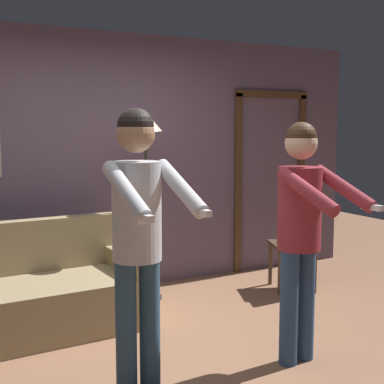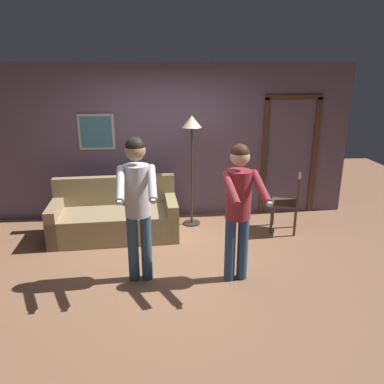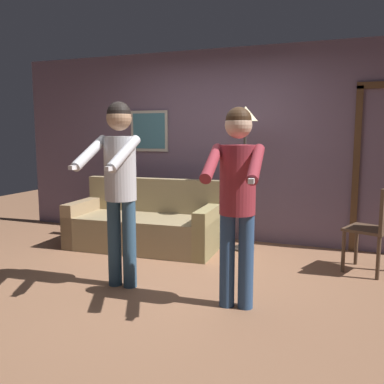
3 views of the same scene
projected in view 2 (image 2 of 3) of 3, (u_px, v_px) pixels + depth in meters
The scene contains 7 objects.
ground_plane at pixel (167, 267), 4.93m from camera, with size 12.00×12.00×0.00m, color #8E6246.
back_wall_assembly at pixel (165, 143), 6.34m from camera, with size 6.40×0.10×2.60m.
couch at pixel (115, 219), 5.80m from camera, with size 1.94×0.96×0.87m.
torchiere_lamp at pixel (192, 137), 5.86m from camera, with size 0.31×0.31×1.80m.
person_standing_left at pixel (137, 197), 4.29m from camera, with size 0.46×0.71×1.77m.
person_standing_right at pixel (239, 201), 4.32m from camera, with size 0.49×0.67×1.69m.
dining_chair_distant at pixel (291, 200), 5.88m from camera, with size 0.54×0.54×0.93m.
Camera 2 is at (-0.03, -4.40, 2.45)m, focal length 35.00 mm.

